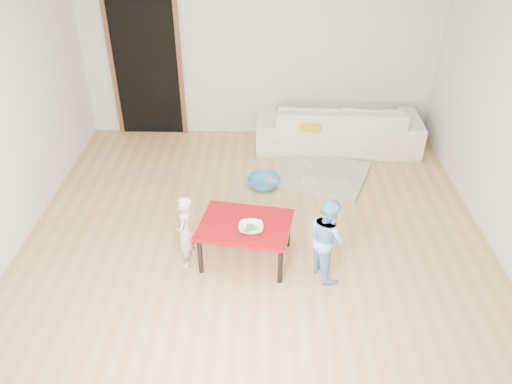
{
  "coord_description": "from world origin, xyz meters",
  "views": [
    {
      "loc": [
        0.07,
        -4.39,
        3.38
      ],
      "look_at": [
        0.0,
        -0.2,
        0.65
      ],
      "focal_mm": 35.0,
      "sensor_mm": 36.0,
      "label": 1
    }
  ],
  "objects_px": {
    "sofa": "(338,125)",
    "red_table": "(246,241)",
    "basin": "(264,182)",
    "child_blue": "(327,238)",
    "child_pink": "(185,232)",
    "bowl": "(251,228)"
  },
  "relations": [
    {
      "from": "sofa",
      "to": "basin",
      "type": "distance_m",
      "value": 1.56
    },
    {
      "from": "child_pink",
      "to": "child_blue",
      "type": "relative_size",
      "value": 0.91
    },
    {
      "from": "sofa",
      "to": "red_table",
      "type": "relative_size",
      "value": 2.56
    },
    {
      "from": "child_pink",
      "to": "basin",
      "type": "height_order",
      "value": "child_pink"
    },
    {
      "from": "child_blue",
      "to": "basin",
      "type": "bearing_deg",
      "value": -3.73
    },
    {
      "from": "red_table",
      "to": "child_blue",
      "type": "distance_m",
      "value": 0.84
    },
    {
      "from": "sofa",
      "to": "bowl",
      "type": "distance_m",
      "value": 2.86
    },
    {
      "from": "sofa",
      "to": "child_pink",
      "type": "xyz_separation_m",
      "value": [
        -1.81,
        -2.59,
        0.06
      ]
    },
    {
      "from": "child_pink",
      "to": "sofa",
      "type": "bearing_deg",
      "value": 147.18
    },
    {
      "from": "bowl",
      "to": "child_blue",
      "type": "relative_size",
      "value": 0.27
    },
    {
      "from": "child_pink",
      "to": "basin",
      "type": "bearing_deg",
      "value": 154.47
    },
    {
      "from": "bowl",
      "to": "basin",
      "type": "bearing_deg",
      "value": 85.52
    },
    {
      "from": "sofa",
      "to": "child_pink",
      "type": "distance_m",
      "value": 3.16
    },
    {
      "from": "sofa",
      "to": "red_table",
      "type": "height_order",
      "value": "sofa"
    },
    {
      "from": "sofa",
      "to": "red_table",
      "type": "xyz_separation_m",
      "value": [
        -1.22,
        -2.5,
        -0.11
      ]
    },
    {
      "from": "child_blue",
      "to": "child_pink",
      "type": "bearing_deg",
      "value": 60.21
    },
    {
      "from": "red_table",
      "to": "child_pink",
      "type": "height_order",
      "value": "child_pink"
    },
    {
      "from": "sofa",
      "to": "basin",
      "type": "height_order",
      "value": "sofa"
    },
    {
      "from": "basin",
      "to": "child_blue",
      "type": "bearing_deg",
      "value": -68.88
    },
    {
      "from": "red_table",
      "to": "basin",
      "type": "bearing_deg",
      "value": 82.75
    },
    {
      "from": "sofa",
      "to": "bowl",
      "type": "height_order",
      "value": "sofa"
    },
    {
      "from": "sofa",
      "to": "red_table",
      "type": "distance_m",
      "value": 2.79
    }
  ]
}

